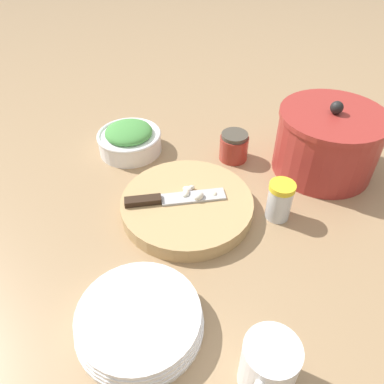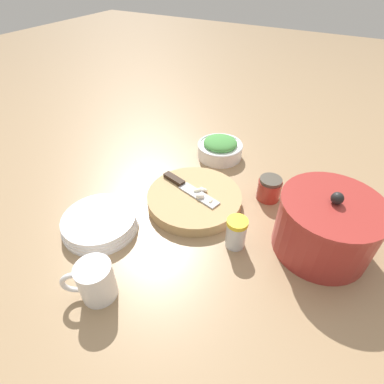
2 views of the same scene
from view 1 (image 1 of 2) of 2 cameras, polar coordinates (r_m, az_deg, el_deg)
ground_plane at (r=0.79m, az=3.05°, el=-3.71°), size 5.00×5.00×0.00m
cutting_board at (r=0.79m, az=-0.76°, el=-2.09°), size 0.28×0.28×0.03m
chef_knife at (r=0.77m, az=-3.52°, el=-1.02°), size 0.08×0.21×0.01m
garlic_cloves at (r=0.78m, az=0.35°, el=-0.18°), size 0.06×0.07×0.02m
herb_bowl at (r=0.97m, az=-9.49°, el=7.97°), size 0.16×0.16×0.07m
spice_jar at (r=0.78m, az=13.21°, el=-1.26°), size 0.05×0.05×0.09m
coffee_mug at (r=0.57m, az=11.43°, el=-24.73°), size 0.09×0.10×0.09m
plate_stack at (r=0.62m, az=-8.04°, el=-18.70°), size 0.20×0.20×0.04m
honey_jar at (r=0.93m, az=6.39°, el=6.92°), size 0.07×0.07×0.07m
stock_pot at (r=0.92m, az=19.88°, el=7.16°), size 0.24×0.24×0.18m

